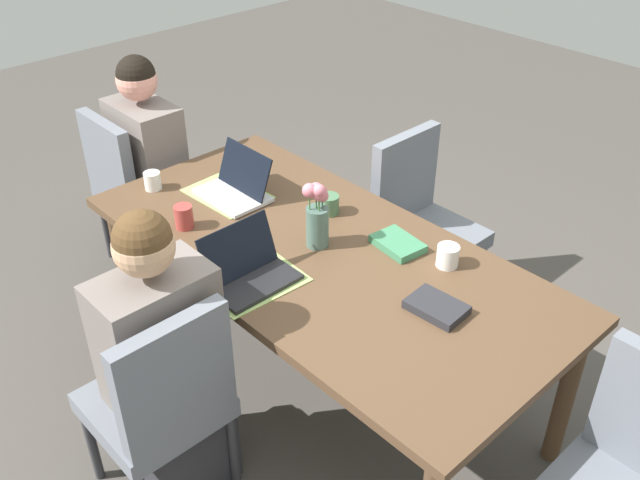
{
  "coord_description": "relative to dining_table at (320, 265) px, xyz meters",
  "views": [
    {
      "loc": [
        -1.67,
        1.55,
        2.29
      ],
      "look_at": [
        0.0,
        0.0,
        0.78
      ],
      "focal_mm": 39.18,
      "sensor_mm": 36.0,
      "label": 1
    }
  ],
  "objects": [
    {
      "name": "ground_plane",
      "position": [
        0.0,
        0.0,
        -0.65
      ],
      "size": [
        10.0,
        10.0,
        0.0
      ],
      "primitive_type": "plane",
      "color": "#4C4742"
    },
    {
      "name": "dining_table",
      "position": [
        0.0,
        0.0,
        0.0
      ],
      "size": [
        2.03,
        0.97,
        0.73
      ],
      "color": "brown",
      "rests_on": "ground_plane"
    },
    {
      "name": "chair_far_left_near",
      "position": [
        -0.05,
        0.79,
        -0.15
      ],
      "size": [
        0.44,
        0.44,
        0.9
      ],
      "color": "slate",
      "rests_on": "ground_plane"
    },
    {
      "name": "person_far_left_near",
      "position": [
        0.03,
        0.73,
        -0.13
      ],
      "size": [
        0.36,
        0.4,
        1.19
      ],
      "color": "#2D2D33",
      "rests_on": "ground_plane"
    },
    {
      "name": "chair_head_right_left_mid",
      "position": [
        1.36,
        0.08,
        -0.15
      ],
      "size": [
        0.44,
        0.44,
        0.9
      ],
      "color": "slate",
      "rests_on": "ground_plane"
    },
    {
      "name": "person_head_right_left_mid",
      "position": [
        1.3,
        0.0,
        -0.13
      ],
      "size": [
        0.4,
        0.36,
        1.19
      ],
      "color": "#2D2D33",
      "rests_on": "ground_plane"
    },
    {
      "name": "chair_near_left_far",
      "position": [
        0.12,
        -0.78,
        -0.15
      ],
      "size": [
        0.44,
        0.44,
        0.9
      ],
      "color": "slate",
      "rests_on": "ground_plane"
    },
    {
      "name": "flower_vase",
      "position": [
        0.04,
        -0.02,
        0.22
      ],
      "size": [
        0.09,
        0.11,
        0.28
      ],
      "color": "#4C6B60",
      "rests_on": "dining_table"
    },
    {
      "name": "placemat_far_left_near",
      "position": [
        0.01,
        0.32,
        0.08
      ],
      "size": [
        0.28,
        0.37,
        0.0
      ],
      "primitive_type": "cube",
      "rotation": [
        0.0,
        0.0,
        -1.62
      ],
      "color": "#9EBC66",
      "rests_on": "dining_table"
    },
    {
      "name": "placemat_head_right_left_mid",
      "position": [
        0.61,
        0.0,
        0.08
      ],
      "size": [
        0.37,
        0.28,
        0.0
      ],
      "primitive_type": "cube",
      "rotation": [
        0.0,
        0.0,
        3.19
      ],
      "color": "#9EBC66",
      "rests_on": "dining_table"
    },
    {
      "name": "laptop_far_left_near",
      "position": [
        0.03,
        0.33,
        0.12
      ],
      "size": [
        0.22,
        0.32,
        0.21
      ],
      "color": "black",
      "rests_on": "dining_table"
    },
    {
      "name": "laptop_head_right_left_mid",
      "position": [
        0.57,
        -0.02,
        0.12
      ],
      "size": [
        0.32,
        0.22,
        0.2
      ],
      "color": "silver",
      "rests_on": "dining_table"
    },
    {
      "name": "coffee_mug_near_left",
      "position": [
        -0.41,
        -0.29,
        0.12
      ],
      "size": [
        0.09,
        0.09,
        0.09
      ],
      "primitive_type": "cylinder",
      "color": "white",
      "rests_on": "dining_table"
    },
    {
      "name": "coffee_mug_near_right",
      "position": [
        0.88,
        0.22,
        0.11
      ],
      "size": [
        0.08,
        0.08,
        0.08
      ],
      "primitive_type": "cylinder",
      "color": "white",
      "rests_on": "dining_table"
    },
    {
      "name": "coffee_mug_centre_left",
      "position": [
        0.18,
        -0.22,
        0.12
      ],
      "size": [
        0.09,
        0.09,
        0.08
      ],
      "primitive_type": "cylinder",
      "color": "#47704C",
      "rests_on": "dining_table"
    },
    {
      "name": "coffee_mug_centre_right",
      "position": [
        0.51,
        0.29,
        0.12
      ],
      "size": [
        0.08,
        0.08,
        0.1
      ],
      "primitive_type": "cylinder",
      "color": "#AD3D38",
      "rests_on": "dining_table"
    },
    {
      "name": "book_red_cover",
      "position": [
        -0.19,
        -0.24,
        0.09
      ],
      "size": [
        0.22,
        0.16,
        0.03
      ],
      "primitive_type": "cube",
      "rotation": [
        0.0,
        0.0,
        -0.12
      ],
      "color": "#3D7F56",
      "rests_on": "dining_table"
    },
    {
      "name": "book_blue_cover",
      "position": [
        -0.55,
        -0.04,
        0.09
      ],
      "size": [
        0.21,
        0.15,
        0.03
      ],
      "primitive_type": "cube",
      "rotation": [
        0.0,
        0.0,
        0.07
      ],
      "color": "#28282D",
      "rests_on": "dining_table"
    }
  ]
}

